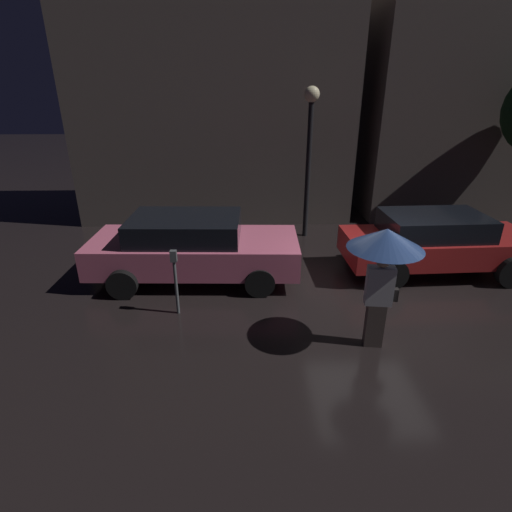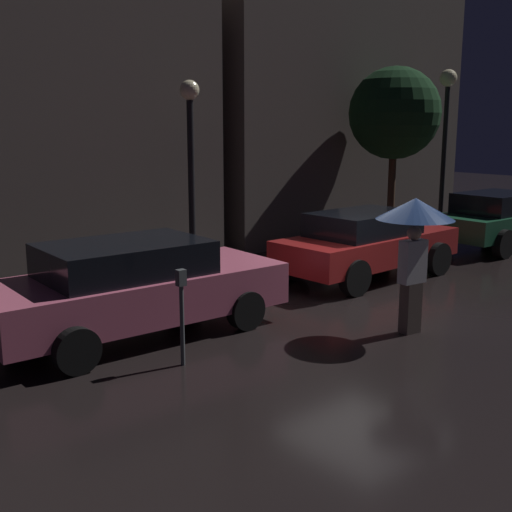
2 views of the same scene
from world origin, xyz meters
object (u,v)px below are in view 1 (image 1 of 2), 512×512
Objects in this scene: parked_car_pink at (193,247)px; parked_car_red at (437,242)px; parking_meter at (175,276)px; street_lamp_near at (310,136)px; pedestrian_with_umbrella at (384,252)px.

parked_car_red is at bearing 3.76° from parked_car_pink.
street_lamp_near reaches higher than parking_meter.
parked_car_pink is 5.66m from parked_car_red.
street_lamp_near is at bearing 53.83° from parking_meter.
pedestrian_with_umbrella is 5.53m from street_lamp_near.
pedestrian_with_umbrella is (3.36, -2.69, 0.96)m from parked_car_pink.
pedestrian_with_umbrella is at bearing -17.91° from parking_meter.
parked_car_pink is 2.21× the size of pedestrian_with_umbrella.
parked_car_red is 6.06m from parking_meter.
pedestrian_with_umbrella reaches higher than parked_car_pink.
pedestrian_with_umbrella is (-2.30, -2.84, 0.97)m from parked_car_red.
parked_car_pink is at bearing -31.39° from pedestrian_with_umbrella.
street_lamp_near reaches higher than parked_car_pink.
parked_car_pink reaches higher than parked_car_red.
pedestrian_with_umbrella is 1.59× the size of parking_meter.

